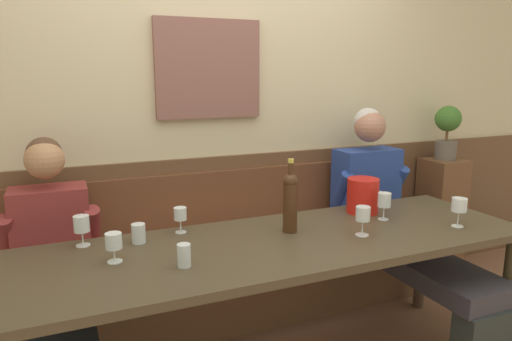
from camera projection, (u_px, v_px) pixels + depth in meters
room_wall_back at (217, 97)px, 2.95m from camera, size 6.80×0.12×2.80m
wood_wainscot_panel at (222, 232)px, 3.08m from camera, size 6.80×0.03×1.03m
wall_bench at (234, 277)px, 2.94m from camera, size 2.85×0.42×0.94m
dining_table at (281, 255)px, 2.26m from camera, size 2.55×0.79×0.76m
person_left_seat at (54, 281)px, 2.16m from camera, size 0.49×1.23×1.23m
person_right_seat at (396, 219)px, 2.94m from camera, size 0.54×1.23×1.32m
ice_bucket at (363, 196)px, 2.68m from camera, size 0.18×0.18×0.20m
wine_bottle_green_tall at (290, 200)px, 2.34m from camera, size 0.07×0.07×0.38m
wine_glass_near_bucket at (114, 243)px, 1.97m from camera, size 0.07×0.07×0.13m
wine_glass_mid_right at (459, 206)px, 2.43m from camera, size 0.08×0.08×0.15m
wine_glass_center_front at (180, 215)px, 2.34m from camera, size 0.06×0.06×0.13m
wine_glass_right_end at (82, 226)px, 2.16m from camera, size 0.07×0.07×0.15m
wine_glass_center_rear at (384, 201)px, 2.54m from camera, size 0.07×0.07×0.15m
wine_glass_mid_left at (363, 215)px, 2.29m from camera, size 0.07×0.07×0.15m
water_tumbler_right at (184, 255)px, 1.93m from camera, size 0.06×0.06×0.10m
water_tumbler_left at (139, 233)px, 2.21m from camera, size 0.07×0.07×0.09m
water_tumbler_center at (377, 199)px, 2.80m from camera, size 0.06×0.06×0.10m
corner_pedestal at (440, 217)px, 3.60m from camera, size 0.28×0.28×0.91m
potted_plant at (447, 129)px, 3.46m from camera, size 0.19×0.19×0.40m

